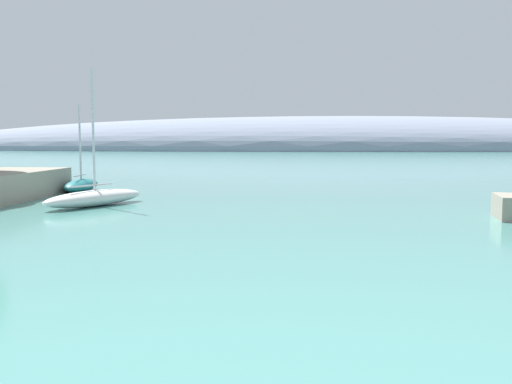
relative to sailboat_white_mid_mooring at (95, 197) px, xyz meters
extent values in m
ellipsoid|color=gray|center=(31.33, 197.44, -0.60)|extent=(363.19, 72.58, 27.98)
ellipsoid|color=white|center=(0.00, 0.00, -0.06)|extent=(5.84, 8.24, 1.09)
cylinder|color=silver|center=(0.00, 0.00, 4.62)|extent=(0.16, 0.16, 8.26)
cube|color=silver|center=(-0.18, -0.33, 0.84)|extent=(1.92, 3.31, 0.10)
ellipsoid|color=#1E6B70|center=(-4.90, 10.16, -0.05)|extent=(2.45, 6.42, 1.10)
cylinder|color=silver|center=(-4.90, 10.16, 3.76)|extent=(0.17, 0.17, 6.54)
cube|color=silver|center=(-4.88, 9.87, 0.84)|extent=(0.24, 2.84, 0.10)
camera|label=1|loc=(13.62, -37.34, 4.01)|focal=39.14mm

